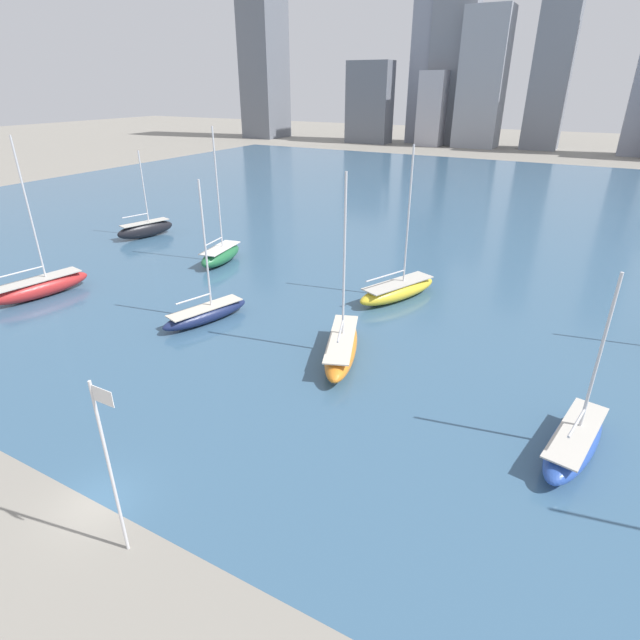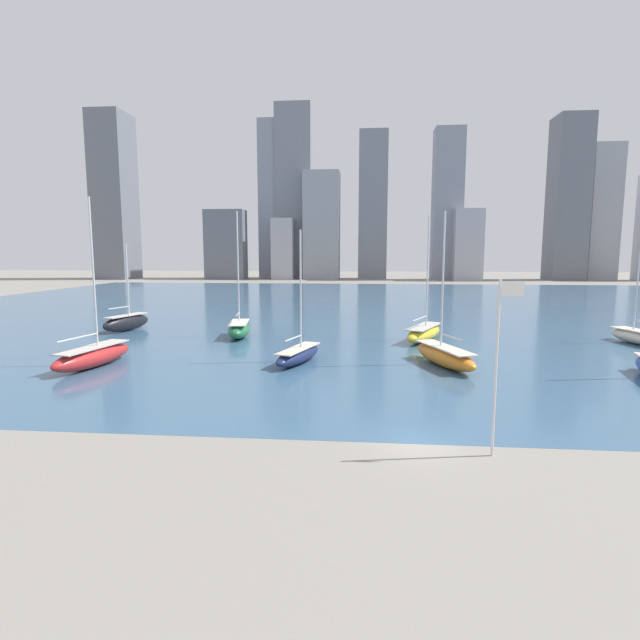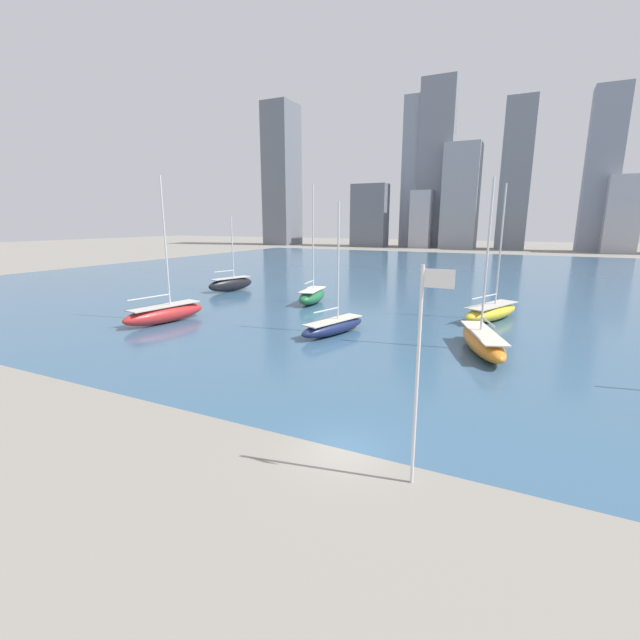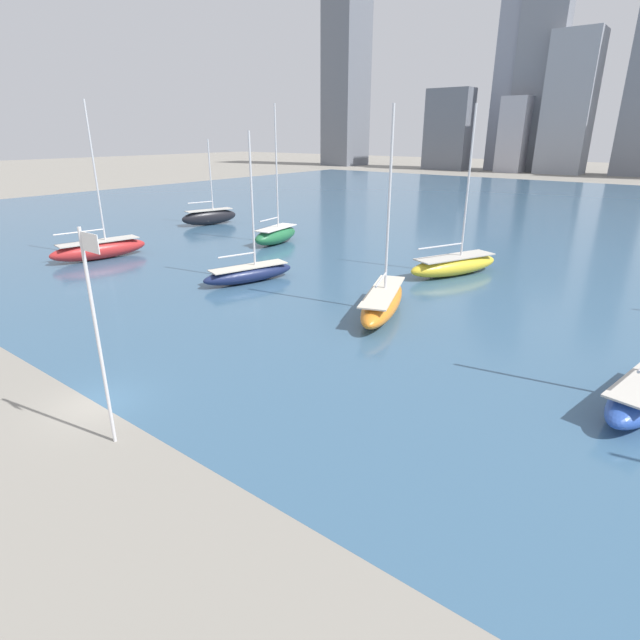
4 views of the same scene
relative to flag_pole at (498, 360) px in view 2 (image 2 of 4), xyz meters
name	(u,v)px [view 2 (image 2 of 4)]	position (x,y,z in m)	size (l,w,h in m)	color
ground_plane	(419,444)	(-3.63, 1.20, -5.00)	(500.00, 500.00, 0.00)	gray
harbor_water	(381,306)	(-3.63, 71.20, -5.00)	(180.00, 140.00, 0.00)	#385B7A
flag_pole	(498,360)	(0.00, 0.00, 0.00)	(1.24, 0.14, 9.08)	silver
distant_city_skyline	(361,210)	(-8.94, 171.03, 21.51)	(219.52, 24.59, 67.21)	slate
sailboat_orange	(444,355)	(0.64, 20.57, -4.02)	(5.62, 10.11, 14.03)	orange
sailboat_green	(239,329)	(-22.06, 34.02, -3.93)	(3.65, 7.81, 15.26)	#236B3D
sailboat_navy	(298,354)	(-12.90, 20.60, -4.17)	(4.43, 8.71, 12.43)	#19234C
sailboat_red	(93,356)	(-31.30, 17.24, -3.95)	(4.06, 9.97, 15.26)	#B72828
sailboat_black	(126,322)	(-38.31, 37.85, -3.86)	(4.07, 8.40, 11.49)	black
sailboat_yellow	(424,333)	(0.27, 33.78, -4.02)	(6.26, 10.01, 14.57)	yellow
sailboat_cream	(637,336)	(24.32, 34.15, -4.14)	(4.31, 7.91, 11.23)	beige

